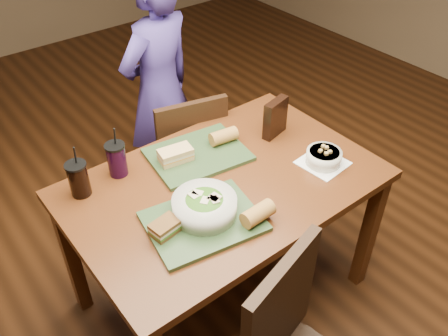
{
  "coord_description": "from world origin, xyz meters",
  "views": [
    {
      "loc": [
        -0.94,
        -1.19,
        2.04
      ],
      "look_at": [
        0.0,
        0.0,
        0.82
      ],
      "focal_mm": 38.0,
      "sensor_mm": 36.0,
      "label": 1
    }
  ],
  "objects_px": {
    "salad_bowl": "(205,205)",
    "sandwich_far": "(176,155)",
    "tray_far": "(198,155)",
    "chip_bag": "(275,118)",
    "dining_table": "(224,197)",
    "diner": "(160,91)",
    "baguette_near": "(258,214)",
    "sandwich_near": "(165,227)",
    "tray_near": "(203,221)",
    "baguette_far": "(224,136)",
    "soup_bowl": "(324,157)",
    "cup_cola": "(79,179)",
    "cup_berry": "(117,159)",
    "chair_far": "(185,157)"
  },
  "relations": [
    {
      "from": "tray_near",
      "to": "tray_far",
      "type": "relative_size",
      "value": 1.0
    },
    {
      "from": "dining_table",
      "to": "baguette_far",
      "type": "relative_size",
      "value": 10.21
    },
    {
      "from": "sandwich_near",
      "to": "cup_cola",
      "type": "xyz_separation_m",
      "value": [
        -0.14,
        0.41,
        0.03
      ]
    },
    {
      "from": "soup_bowl",
      "to": "baguette_far",
      "type": "relative_size",
      "value": 1.6
    },
    {
      "from": "cup_cola",
      "to": "cup_berry",
      "type": "xyz_separation_m",
      "value": [
        0.18,
        0.02,
        -0.0
      ]
    },
    {
      "from": "diner",
      "to": "tray_far",
      "type": "relative_size",
      "value": 3.36
    },
    {
      "from": "baguette_far",
      "to": "tray_far",
      "type": "bearing_deg",
      "value": 178.13
    },
    {
      "from": "baguette_far",
      "to": "cup_berry",
      "type": "relative_size",
      "value": 0.55
    },
    {
      "from": "salad_bowl",
      "to": "cup_cola",
      "type": "height_order",
      "value": "cup_cola"
    },
    {
      "from": "dining_table",
      "to": "salad_bowl",
      "type": "xyz_separation_m",
      "value": [
        -0.19,
        -0.12,
        0.15
      ]
    },
    {
      "from": "sandwich_near",
      "to": "baguette_near",
      "type": "bearing_deg",
      "value": -27.47
    },
    {
      "from": "diner",
      "to": "cup_cola",
      "type": "relative_size",
      "value": 6.04
    },
    {
      "from": "dining_table",
      "to": "diner",
      "type": "xyz_separation_m",
      "value": [
        0.23,
        0.89,
        0.05
      ]
    },
    {
      "from": "cup_cola",
      "to": "cup_berry",
      "type": "distance_m",
      "value": 0.18
    },
    {
      "from": "dining_table",
      "to": "sandwich_far",
      "type": "relative_size",
      "value": 8.33
    },
    {
      "from": "soup_bowl",
      "to": "sandwich_near",
      "type": "bearing_deg",
      "value": 175.56
    },
    {
      "from": "dining_table",
      "to": "cup_berry",
      "type": "relative_size",
      "value": 5.59
    },
    {
      "from": "dining_table",
      "to": "tray_far",
      "type": "xyz_separation_m",
      "value": [
        0.01,
        0.21,
        0.1
      ]
    },
    {
      "from": "sandwich_near",
      "to": "cup_cola",
      "type": "distance_m",
      "value": 0.44
    },
    {
      "from": "chair_far",
      "to": "sandwich_near",
      "type": "xyz_separation_m",
      "value": [
        -0.51,
        -0.65,
        0.31
      ]
    },
    {
      "from": "tray_near",
      "to": "sandwich_far",
      "type": "bearing_deg",
      "value": 71.62
    },
    {
      "from": "diner",
      "to": "soup_bowl",
      "type": "distance_m",
      "value": 1.08
    },
    {
      "from": "tray_far",
      "to": "cup_berry",
      "type": "height_order",
      "value": "cup_berry"
    },
    {
      "from": "soup_bowl",
      "to": "cup_cola",
      "type": "xyz_separation_m",
      "value": [
        -0.92,
        0.47,
        0.04
      ]
    },
    {
      "from": "diner",
      "to": "baguette_near",
      "type": "bearing_deg",
      "value": 62.74
    },
    {
      "from": "sandwich_near",
      "to": "tray_near",
      "type": "bearing_deg",
      "value": -12.62
    },
    {
      "from": "salad_bowl",
      "to": "chip_bag",
      "type": "bearing_deg",
      "value": 22.57
    },
    {
      "from": "chip_bag",
      "to": "sandwich_far",
      "type": "bearing_deg",
      "value": 155.75
    },
    {
      "from": "sandwich_far",
      "to": "cup_berry",
      "type": "bearing_deg",
      "value": 158.05
    },
    {
      "from": "tray_far",
      "to": "salad_bowl",
      "type": "height_order",
      "value": "salad_bowl"
    },
    {
      "from": "tray_far",
      "to": "baguette_far",
      "type": "distance_m",
      "value": 0.15
    },
    {
      "from": "salad_bowl",
      "to": "sandwich_far",
      "type": "xyz_separation_m",
      "value": [
        0.1,
        0.35,
        -0.01
      ]
    },
    {
      "from": "sandwich_near",
      "to": "baguette_far",
      "type": "relative_size",
      "value": 0.92
    },
    {
      "from": "chair_far",
      "to": "soup_bowl",
      "type": "bearing_deg",
      "value": -69.55
    },
    {
      "from": "tray_far",
      "to": "chip_bag",
      "type": "xyz_separation_m",
      "value": [
        0.39,
        -0.08,
        0.08
      ]
    },
    {
      "from": "tray_far",
      "to": "salad_bowl",
      "type": "bearing_deg",
      "value": -121.65
    },
    {
      "from": "soup_bowl",
      "to": "tray_far",
      "type": "bearing_deg",
      "value": 136.54
    },
    {
      "from": "tray_near",
      "to": "cup_cola",
      "type": "bearing_deg",
      "value": 123.1
    },
    {
      "from": "baguette_near",
      "to": "baguette_far",
      "type": "bearing_deg",
      "value": 66.11
    },
    {
      "from": "dining_table",
      "to": "salad_bowl",
      "type": "bearing_deg",
      "value": -147.36
    },
    {
      "from": "tray_near",
      "to": "tray_far",
      "type": "distance_m",
      "value": 0.42
    },
    {
      "from": "cup_berry",
      "to": "cup_cola",
      "type": "bearing_deg",
      "value": -173.29
    },
    {
      "from": "tray_near",
      "to": "cup_berry",
      "type": "xyz_separation_m",
      "value": [
        -0.11,
        0.46,
        0.07
      ]
    },
    {
      "from": "baguette_far",
      "to": "sandwich_far",
      "type": "bearing_deg",
      "value": 175.03
    },
    {
      "from": "diner",
      "to": "baguette_far",
      "type": "distance_m",
      "value": 0.69
    },
    {
      "from": "tray_far",
      "to": "baguette_far",
      "type": "xyz_separation_m",
      "value": [
        0.14,
        -0.0,
        0.04
      ]
    },
    {
      "from": "sandwich_far",
      "to": "sandwich_near",
      "type": "bearing_deg",
      "value": -128.61
    },
    {
      "from": "soup_bowl",
      "to": "cup_berry",
      "type": "distance_m",
      "value": 0.89
    },
    {
      "from": "salad_bowl",
      "to": "baguette_far",
      "type": "xyz_separation_m",
      "value": [
        0.35,
        0.32,
        -0.01
      ]
    },
    {
      "from": "baguette_far",
      "to": "cup_cola",
      "type": "relative_size",
      "value": 0.55
    }
  ]
}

